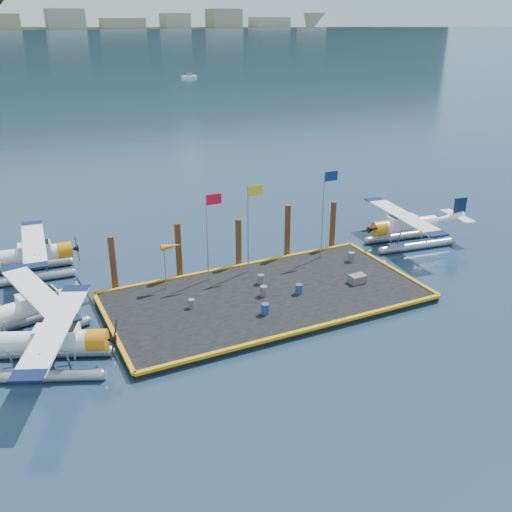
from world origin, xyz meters
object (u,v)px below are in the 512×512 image
Objects in this scene: seaplane_c at (30,257)px; flagpole_yellow at (251,216)px; windsock at (171,247)px; piling_2 at (239,244)px; seaplane_d at (406,227)px; piling_1 at (179,252)px; crate at (357,279)px; flagpole_red at (210,224)px; flagpole_blue at (326,202)px; drum_1 at (264,291)px; piling_0 at (113,265)px; piling_4 at (333,226)px; seaplane_a at (50,344)px; drum_4 at (351,257)px; seaplane_b at (32,310)px; drum_2 at (299,289)px; drum_5 at (261,279)px; drum_0 at (192,303)px; drum_3 at (265,309)px.

flagpole_yellow is (13.91, -6.82, 3.05)m from seaplane_c.
piling_2 reaches higher than windsock.
piling_1 reaches higher than seaplane_d.
piling_1 is at bearing 148.13° from crate.
flagpole_red is 8.99m from flagpole_blue.
drum_1 is at bearing -97.34° from piling_2.
crate is 0.29× the size of piling_2.
piling_1 is at bearing 57.34° from windsock.
piling_0 and piling_4 have the same top height.
flagpole_yellow is 1.55× the size of piling_0.
flagpole_yellow is (0.90, 3.84, 3.77)m from drum_1.
drum_1 is 6.65m from windsock.
piling_2 is at bearing 141.22° from seaplane_a.
flagpole_red is at bearing 171.18° from drum_4.
seaplane_a is at bearing -7.46° from seaplane_b.
seaplane_b is at bearing 169.04° from drum_2.
drum_1 is 5.61m from piling_2.
drum_4 is 1.08× the size of drum_5.
seaplane_d is at bearing 14.68° from drum_1.
seaplane_b is at bearing -175.89° from flagpole_blue.
drum_0 is 5.52m from drum_5.
piling_0 is at bearing 170.14° from flagpole_yellow.
seaplane_b is 8.33m from seaplane_c.
drum_3 is (3.71, -2.73, 0.07)m from drum_0.
drum_4 is at bearing 72.72° from seaplane_c.
drum_4 is 8.34m from piling_2.
drum_0 is at bearing -163.98° from flagpole_blue.
piling_1 is at bearing 92.10° from seaplane_d.
drum_4 is 3.47m from piling_4.
seaplane_d is at bearing -4.02° from piling_0.
seaplane_a is at bearing -164.91° from drum_5.
seaplane_d reaches higher than seaplane_a.
piling_4 is at bearing 43.43° from drum_2.
flagpole_red reaches higher than seaplane_b.
seaplane_d is 9.43m from crate.
seaplane_a is 22.05m from drum_4.
flagpole_yellow is 6.00m from flagpole_blue.
crate is at bearing 63.52° from seaplane_c.
drum_3 is 0.17× the size of piling_0.
drum_5 is at bearing 105.67° from seaplane_d.
crate is 0.17× the size of flagpole_blue.
flagpole_red reaches higher than drum_0.
seaplane_d is 22.99m from piling_0.
seaplane_a is at bearing -175.14° from drum_2.
seaplane_d is 14.54× the size of drum_1.
windsock is (8.18, -6.82, 1.76)m from seaplane_c.
seaplane_b is 16.24m from drum_2.
seaplane_d reaches higher than drum_4.
seaplane_a is 8.98m from drum_0.
piling_4 is (13.53, 1.60, -1.23)m from windsock.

